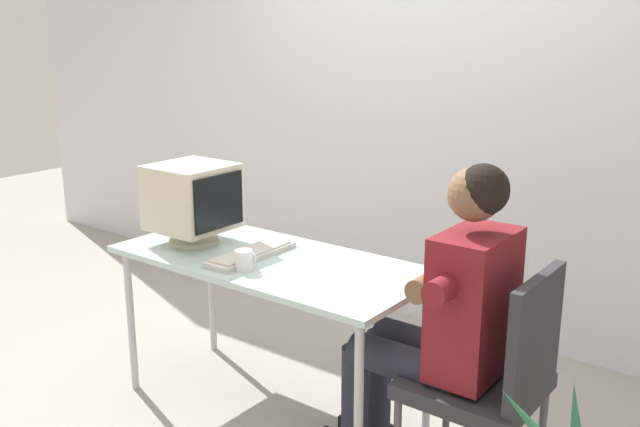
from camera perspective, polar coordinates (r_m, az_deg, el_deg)
The scene contains 8 objects.
ground_plane at distance 3.44m, azimuth -3.86°, elevation -15.42°, with size 12.00×12.00×0.00m, color #9E998E.
wall_back at distance 3.99m, azimuth 12.70°, elevation 11.20°, with size 8.00×0.10×3.00m, color silver.
desk at distance 3.15m, azimuth -4.08°, elevation -4.67°, with size 1.45×0.66×0.74m.
crt_monitor at distance 3.34m, azimuth -10.31°, elevation 1.25°, with size 0.35×0.35×0.38m.
keyboard at distance 3.14m, azimuth -5.61°, elevation -3.28°, with size 0.16×0.48×0.03m.
office_chair at distance 2.68m, azimuth 13.91°, elevation -12.54°, with size 0.46×0.46×0.92m.
person_seated at distance 2.69m, azimuth 9.95°, elevation -8.12°, with size 0.74×0.56×1.28m.
desk_mug at distance 2.97m, azimuth -6.17°, elevation -3.80°, with size 0.07×0.08×0.09m.
Camera 1 is at (1.97, -2.22, 1.73)m, focal length 39.35 mm.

